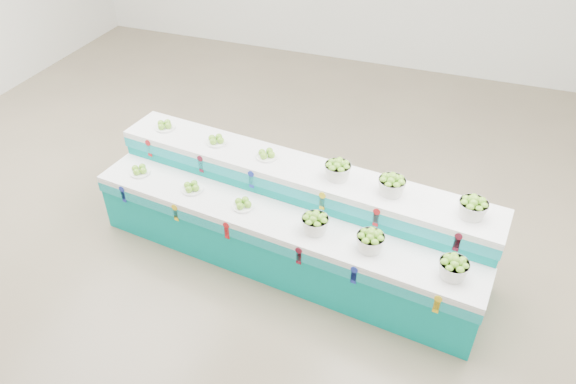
# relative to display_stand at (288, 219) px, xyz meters

# --- Properties ---
(ground) EXTENTS (10.00, 10.00, 0.00)m
(ground) POSITION_rel_display_stand_xyz_m (-0.86, 0.36, -0.51)
(ground) COLOR #72644F
(ground) RESTS_ON ground
(display_stand) EXTENTS (4.35, 1.58, 1.02)m
(display_stand) POSITION_rel_display_stand_xyz_m (0.00, 0.00, 0.00)
(display_stand) COLOR #029791
(display_stand) RESTS_ON ground
(plate_lower_left) EXTENTS (0.25, 0.25, 0.10)m
(plate_lower_left) POSITION_rel_display_stand_xyz_m (-1.74, -0.06, 0.26)
(plate_lower_left) COLOR white
(plate_lower_left) RESTS_ON display_stand
(plate_lower_mid) EXTENTS (0.25, 0.25, 0.10)m
(plate_lower_mid) POSITION_rel_display_stand_xyz_m (-1.04, -0.14, 0.26)
(plate_lower_mid) COLOR white
(plate_lower_mid) RESTS_ON display_stand
(plate_lower_right) EXTENTS (0.25, 0.25, 0.10)m
(plate_lower_right) POSITION_rel_display_stand_xyz_m (-0.41, -0.22, 0.26)
(plate_lower_right) COLOR white
(plate_lower_right) RESTS_ON display_stand
(basket_lower_left) EXTENTS (0.30, 0.30, 0.20)m
(basket_lower_left) POSITION_rel_display_stand_xyz_m (0.39, -0.31, 0.31)
(basket_lower_left) COLOR silver
(basket_lower_left) RESTS_ON display_stand
(basket_lower_mid) EXTENTS (0.30, 0.30, 0.20)m
(basket_lower_mid) POSITION_rel_display_stand_xyz_m (0.95, -0.38, 0.31)
(basket_lower_mid) COLOR silver
(basket_lower_mid) RESTS_ON display_stand
(basket_lower_right) EXTENTS (0.30, 0.30, 0.20)m
(basket_lower_right) POSITION_rel_display_stand_xyz_m (1.72, -0.47, 0.31)
(basket_lower_right) COLOR silver
(basket_lower_right) RESTS_ON display_stand
(plate_upper_left) EXTENTS (0.25, 0.25, 0.10)m
(plate_upper_left) POSITION_rel_display_stand_xyz_m (-1.68, 0.46, 0.56)
(plate_upper_left) COLOR white
(plate_upper_left) RESTS_ON display_stand
(plate_upper_mid) EXTENTS (0.25, 0.25, 0.10)m
(plate_upper_mid) POSITION_rel_display_stand_xyz_m (-0.98, 0.38, 0.56)
(plate_upper_mid) COLOR white
(plate_upper_mid) RESTS_ON display_stand
(plate_upper_right) EXTENTS (0.25, 0.25, 0.10)m
(plate_upper_right) POSITION_rel_display_stand_xyz_m (-0.35, 0.31, 0.56)
(plate_upper_right) COLOR white
(plate_upper_right) RESTS_ON display_stand
(basket_upper_left) EXTENTS (0.30, 0.30, 0.20)m
(basket_upper_left) POSITION_rel_display_stand_xyz_m (0.45, 0.21, 0.61)
(basket_upper_left) COLOR silver
(basket_upper_left) RESTS_ON display_stand
(basket_upper_mid) EXTENTS (0.30, 0.30, 0.20)m
(basket_upper_mid) POSITION_rel_display_stand_xyz_m (1.01, 0.15, 0.61)
(basket_upper_mid) COLOR silver
(basket_upper_mid) RESTS_ON display_stand
(basket_upper_right) EXTENTS (0.30, 0.30, 0.20)m
(basket_upper_right) POSITION_rel_display_stand_xyz_m (1.78, 0.06, 0.61)
(basket_upper_right) COLOR silver
(basket_upper_right) RESTS_ON display_stand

